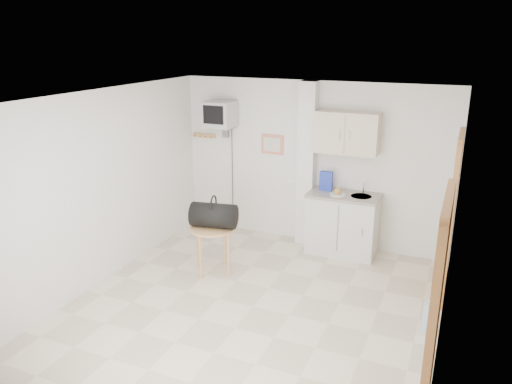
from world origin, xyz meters
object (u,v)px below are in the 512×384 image
at_px(duffel_bag, 214,215).
at_px(water_bottle, 429,318).
at_px(round_table, 212,233).
at_px(crt_television, 220,115).

bearing_deg(duffel_bag, water_bottle, -17.87).
bearing_deg(round_table, crt_television, 112.31).
bearing_deg(duffel_bag, crt_television, 103.25).
relative_size(duffel_bag, water_bottle, 1.63).
distance_m(crt_television, duffel_bag, 1.85).
bearing_deg(crt_television, round_table, -67.69).
relative_size(crt_television, water_bottle, 5.35).
height_order(round_table, duffel_bag, duffel_bag).
distance_m(crt_television, round_table, 2.02).
distance_m(duffel_bag, water_bottle, 2.94).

